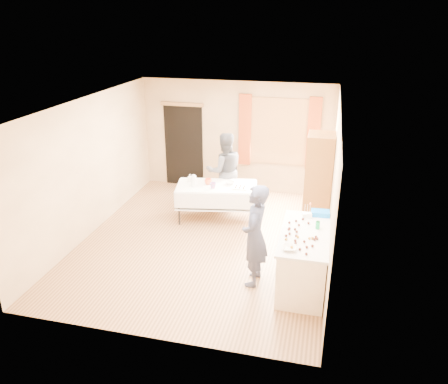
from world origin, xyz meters
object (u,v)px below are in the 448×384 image
(girl, at_px, (255,236))
(party_table, at_px, (217,199))
(chair, at_px, (225,189))
(cabinet, at_px, (318,184))
(counter, at_px, (303,259))
(woman, at_px, (225,171))

(girl, bearing_deg, party_table, -150.13)
(chair, distance_m, girl, 3.30)
(cabinet, distance_m, party_table, 2.08)
(counter, bearing_deg, chair, 123.81)
(counter, bearing_deg, party_table, 133.62)
(cabinet, relative_size, woman, 1.17)
(chair, bearing_deg, counter, -48.82)
(girl, bearing_deg, counter, 100.05)
(party_table, bearing_deg, chair, 82.09)
(cabinet, height_order, girl, cabinet)
(party_table, height_order, chair, chair)
(cabinet, bearing_deg, girl, -112.60)
(girl, bearing_deg, woman, -156.22)
(woman, bearing_deg, party_table, 64.19)
(party_table, bearing_deg, woman, 78.95)
(cabinet, distance_m, girl, 2.23)
(counter, distance_m, chair, 3.51)
(party_table, distance_m, chair, 0.91)
(chair, bearing_deg, girl, -61.12)
(chair, relative_size, girl, 0.64)
(woman, bearing_deg, cabinet, 135.27)
(chair, bearing_deg, cabinet, -17.99)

